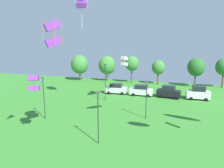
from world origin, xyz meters
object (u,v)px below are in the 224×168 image
kite_flying_0 (53,34)px  treeline_tree_3 (158,67)px  parked_car_second_from_left (141,90)px  kite_flying_2 (34,83)px  treeline_tree_4 (196,67)px  treeline_tree_0 (80,65)px  treeline_tree_1 (107,65)px  kite_flying_7 (124,61)px  parked_car_rightmost_in_row (198,93)px  light_post_2 (44,95)px  light_post_3 (98,115)px  parked_car_leftmost (116,89)px  parked_car_third_from_left (169,92)px  light_post_0 (146,98)px  light_post_1 (105,80)px  treeline_tree_2 (132,63)px  treeline_tree_5 (224,67)px

kite_flying_0 → treeline_tree_3: bearing=78.9°
treeline_tree_3 → parked_car_second_from_left: bearing=-99.1°
kite_flying_2 → treeline_tree_4: size_ratio=0.26×
treeline_tree_0 → treeline_tree_3: treeline_tree_0 is taller
parked_car_second_from_left → treeline_tree_1: bearing=129.9°
kite_flying_0 → kite_flying_7: (2.22, 19.46, -4.06)m
parked_car_rightmost_in_row → light_post_2: light_post_2 is taller
kite_flying_0 → light_post_3: kite_flying_0 is taller
kite_flying_7 → parked_car_leftmost: (-2.70, 3.70, -6.30)m
kite_flying_7 → light_post_3: kite_flying_7 is taller
light_post_3 → treeline_tree_3: treeline_tree_3 is taller
light_post_2 → treeline_tree_3: size_ratio=0.95×
kite_flying_7 → kite_flying_2: bearing=-105.8°
kite_flying_0 → parked_car_leftmost: size_ratio=0.56×
kite_flying_7 → parked_car_third_from_left: (8.26, 3.63, -6.19)m
light_post_0 → light_post_1: (-8.76, 7.22, 0.82)m
treeline_tree_0 → treeline_tree_1: size_ratio=1.03×
kite_flying_7 → treeline_tree_2: bearing=97.4°
treeline_tree_4 → treeline_tree_2: bearing=177.8°
kite_flying_7 → treeline_tree_2: kite_flying_7 is taller
kite_flying_0 → light_post_0: size_ratio=0.50×
parked_car_rightmost_in_row → light_post_0: (-8.10, -13.22, 1.77)m
treeline_tree_3 → treeline_tree_5: 15.52m
parked_car_leftmost → parked_car_second_from_left: size_ratio=1.00×
parked_car_leftmost → treeline_tree_5: bearing=25.0°
parked_car_rightmost_in_row → light_post_2: (-21.77, -17.74, 2.14)m
light_post_2 → treeline_tree_0: 31.63m
treeline_tree_2 → parked_car_leftmost: bearing=-92.0°
kite_flying_7 → light_post_2: bearing=-120.2°
parked_car_leftmost → parked_car_third_from_left: parked_car_third_from_left is taller
kite_flying_2 → treeline_tree_1: size_ratio=0.26×
kite_flying_2 → light_post_3: kite_flying_2 is taller
parked_car_rightmost_in_row → light_post_1: light_post_1 is taller
light_post_2 → treeline_tree_5: treeline_tree_5 is taller
parked_car_leftmost → treeline_tree_1: size_ratio=0.66×
parked_car_second_from_left → treeline_tree_4: 17.59m
treeline_tree_0 → treeline_tree_3: bearing=1.9°
parked_car_second_from_left → light_post_0: size_ratio=0.89×
kite_flying_0 → treeline_tree_0: kite_flying_0 is taller
parked_car_second_from_left → parked_car_third_from_left: (5.48, 0.03, 0.09)m
parked_car_second_from_left → light_post_3: size_ratio=0.83×
kite_flying_2 → light_post_3: bearing=5.1°
light_post_1 → light_post_3: light_post_1 is taller
parked_car_rightmost_in_row → light_post_1: bearing=-163.0°
parked_car_leftmost → light_post_3: 22.51m
treeline_tree_2 → treeline_tree_4: 16.35m
parked_car_second_from_left → treeline_tree_3: treeline_tree_3 is taller
light_post_0 → light_post_2: size_ratio=0.88×
treeline_tree_0 → treeline_tree_5: bearing=1.9°
parked_car_rightmost_in_row → treeline_tree_0: size_ratio=0.58×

